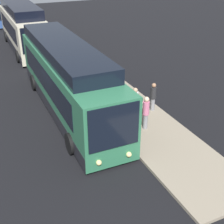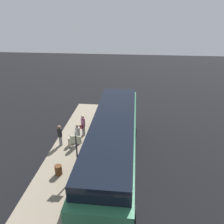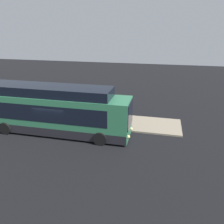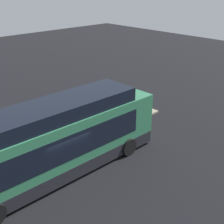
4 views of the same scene
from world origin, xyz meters
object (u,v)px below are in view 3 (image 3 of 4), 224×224
(passenger_waiting, at_px, (95,110))
(sign_post, at_px, (58,102))
(bus_lead, at_px, (53,112))
(passenger_boarding, at_px, (97,106))
(suitcase, at_px, (95,114))
(trash_bin, at_px, (63,112))
(passenger_with_bags, at_px, (109,111))

(passenger_waiting, xyz_separation_m, sign_post, (-3.18, -0.78, 0.78))
(bus_lead, distance_m, passenger_boarding, 4.89)
(suitcase, bearing_deg, passenger_waiting, -71.48)
(passenger_waiting, bearing_deg, passenger_boarding, 157.49)
(suitcase, bearing_deg, trash_bin, -176.85)
(sign_post, bearing_deg, passenger_with_bags, 8.51)
(bus_lead, bearing_deg, passenger_waiting, 48.65)
(sign_post, bearing_deg, trash_bin, 101.02)
(trash_bin, bearing_deg, passenger_boarding, 15.55)
(suitcase, bearing_deg, passenger_boarding, 94.31)
(bus_lead, relative_size, passenger_boarding, 7.45)
(trash_bin, bearing_deg, passenger_waiting, -6.72)
(bus_lead, xyz_separation_m, sign_post, (-0.58, 2.16, 0.06))
(trash_bin, bearing_deg, suitcase, 3.15)
(sign_post, height_order, trash_bin, sign_post)
(sign_post, bearing_deg, suitcase, 24.53)
(bus_lead, xyz_separation_m, trash_bin, (-0.82, 3.35, -1.33))
(bus_lead, distance_m, trash_bin, 3.69)
(passenger_with_bags, xyz_separation_m, trash_bin, (-4.74, 0.51, -0.66))
(bus_lead, height_order, passenger_waiting, bus_lead)
(passenger_boarding, relative_size, passenger_waiting, 0.97)
(bus_lead, distance_m, sign_post, 2.24)
(passenger_with_bags, bearing_deg, trash_bin, 107.64)
(passenger_with_bags, relative_size, trash_bin, 2.75)
(trash_bin, bearing_deg, bus_lead, -76.32)
(bus_lead, distance_m, passenger_with_bags, 4.89)
(passenger_with_bags, bearing_deg, passenger_boarding, 72.43)
(passenger_waiting, distance_m, passenger_with_bags, 1.34)
(passenger_with_bags, relative_size, sign_post, 0.65)
(passenger_with_bags, xyz_separation_m, sign_post, (-4.51, -0.68, 0.73))
(passenger_boarding, bearing_deg, bus_lead, -28.58)
(passenger_waiting, xyz_separation_m, passenger_with_bags, (1.33, -0.11, 0.05))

